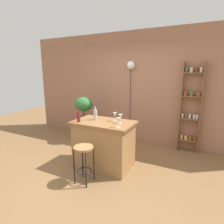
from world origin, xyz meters
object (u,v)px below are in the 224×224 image
object	(u,v)px
potted_plant	(84,107)
bottle_soda_blue	(79,117)
wine_glass_left	(115,115)
pendant_globe_light	(131,66)
wine_glass_right	(118,121)
bottle_olive_oil	(95,114)
bar_stool	(84,156)
wine_glass_center	(121,117)
plant_stool	(85,133)
spice_shelf	(191,107)

from	to	relation	value
potted_plant	bottle_soda_blue	distance (m)	1.37
bottle_soda_blue	wine_glass_left	bearing A→B (deg)	32.21
potted_plant	pendant_globe_light	size ratio (longest dim) A/B	0.37
wine_glass_right	bottle_olive_oil	bearing A→B (deg)	157.74
bar_stool	wine_glass_center	distance (m)	0.94
bottle_soda_blue	pendant_globe_light	size ratio (longest dim) A/B	0.12
bottle_soda_blue	plant_stool	bearing A→B (deg)	121.48
plant_stool	wine_glass_center	size ratio (longest dim) A/B	2.51
wine_glass_left	bar_stool	bearing A→B (deg)	-103.50
bottle_olive_oil	wine_glass_center	world-z (taller)	bottle_olive_oil
spice_shelf	wine_glass_left	distance (m)	1.83
wine_glass_left	wine_glass_center	xyz separation A→B (m)	(0.15, -0.08, 0.00)
plant_stool	pendant_globe_light	size ratio (longest dim) A/B	0.20
bottle_soda_blue	spice_shelf	bearing A→B (deg)	43.98
wine_glass_center	potted_plant	bearing A→B (deg)	148.36
plant_stool	bar_stool	bearing A→B (deg)	-55.06
potted_plant	wine_glass_left	xyz separation A→B (m)	(1.29, -0.80, 0.10)
wine_glass_left	wine_glass_center	size ratio (longest dim) A/B	1.00
potted_plant	wine_glass_right	xyz separation A→B (m)	(1.52, -1.14, 0.10)
bar_stool	potted_plant	xyz separation A→B (m)	(-1.10, 1.57, 0.45)
wine_glass_right	pendant_globe_light	bearing A→B (deg)	105.21
potted_plant	bottle_soda_blue	size ratio (longest dim) A/B	2.98
bar_stool	wine_glass_center	world-z (taller)	wine_glass_center
spice_shelf	pendant_globe_light	bearing A→B (deg)	178.59
spice_shelf	wine_glass_right	distance (m)	1.97
bottle_soda_blue	bottle_olive_oil	bearing A→B (deg)	53.81
wine_glass_center	plant_stool	bearing A→B (deg)	148.36
potted_plant	wine_glass_center	size ratio (longest dim) A/B	4.69
wine_glass_right	spice_shelf	bearing A→B (deg)	60.00
bar_stool	wine_glass_left	distance (m)	0.96
bottle_olive_oil	wine_glass_left	xyz separation A→B (m)	(0.38, 0.09, 0.01)
bar_stool	bottle_soda_blue	world-z (taller)	bottle_soda_blue
plant_stool	potted_plant	bearing A→B (deg)	0.00
bar_stool	pendant_globe_light	world-z (taller)	pendant_globe_light
wine_glass_right	wine_glass_left	bearing A→B (deg)	124.02
wine_glass_right	bottle_soda_blue	bearing A→B (deg)	-178.57
bottle_olive_oil	wine_glass_center	bearing A→B (deg)	0.83
potted_plant	bottle_olive_oil	world-z (taller)	bottle_olive_oil
plant_stool	wine_glass_right	size ratio (longest dim) A/B	2.51
bottle_soda_blue	wine_glass_right	size ratio (longest dim) A/B	1.58
spice_shelf	wine_glass_center	distance (m)	1.80
potted_plant	bar_stool	bearing A→B (deg)	-55.06
spice_shelf	bottle_soda_blue	distance (m)	2.49
plant_stool	bottle_soda_blue	size ratio (longest dim) A/B	1.59
spice_shelf	bottle_olive_oil	xyz separation A→B (m)	(-1.59, -1.46, -0.04)
spice_shelf	potted_plant	world-z (taller)	spice_shelf
wine_glass_center	pendant_globe_light	size ratio (longest dim) A/B	0.08
pendant_globe_light	wine_glass_right	bearing A→B (deg)	-74.79
potted_plant	wine_glass_center	bearing A→B (deg)	-31.64
bottle_soda_blue	wine_glass_right	distance (m)	0.80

